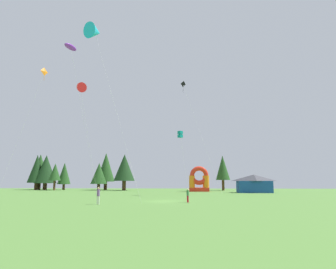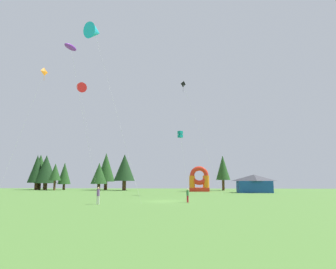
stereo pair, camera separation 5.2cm
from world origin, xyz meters
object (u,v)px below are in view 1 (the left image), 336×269
Objects in this scene: kite_cyan_delta at (95,32)px; inflatable_blue_arch at (199,182)px; kite_black_diamond at (184,86)px; kite_orange_diamond at (44,73)px; kite_teal_box at (180,134)px; festival_tent at (254,184)px; person_far_side at (98,194)px; person_midfield at (188,194)px; kite_red_delta at (81,88)px; kite_purple_parafoil at (71,47)px.

inflatable_blue_arch is (15.63, 34.10, -20.68)m from kite_cyan_delta.
kite_orange_diamond is at bearing -141.00° from kite_black_diamond.
kite_black_diamond is 21.21m from kite_cyan_delta.
festival_tent is at bearing 37.91° from kite_teal_box.
person_far_side is 10.27m from person_midfield.
kite_red_delta is 31.62m from person_far_side.
inflatable_blue_arch reaches higher than person_midfield.
kite_purple_parafoil is 23.53m from kite_teal_box.
kite_orange_diamond is at bearing -143.09° from festival_tent.
festival_tent is (34.67, 9.99, -18.39)m from kite_red_delta.
kite_black_diamond is at bearing -101.54° from inflatable_blue_arch.
kite_cyan_delta reaches higher than festival_tent.
kite_cyan_delta reaches higher than kite_teal_box.
kite_cyan_delta is 13.21× the size of person_far_side.
kite_purple_parafoil is 2.17× the size of kite_teal_box.
kite_red_delta is at bearing 91.27° from kite_orange_diamond.
kite_teal_box is 21.23m from inflatable_blue_arch.
inflatable_blue_arch is 13.28m from festival_tent.
kite_red_delta is at bearing -144.01° from inflatable_blue_arch.
kite_orange_diamond is 9.95× the size of person_far_side.
inflatable_blue_arch is at bearing 35.99° from kite_red_delta.
kite_cyan_delta is 4.13× the size of inflatable_blue_arch.
kite_purple_parafoil is at bearing -151.53° from kite_black_diamond.
festival_tent reaches higher than person_midfield.
person_midfield is (12.57, -2.25, -21.87)m from kite_cyan_delta.
kite_cyan_delta reaches higher than kite_black_diamond.
kite_orange_diamond is 0.75× the size of kite_cyan_delta.
kite_black_diamond is at bearing -40.99° from person_midfield.
kite_purple_parafoil reaches higher than kite_cyan_delta.
kite_cyan_delta is 25.33m from person_midfield.
kite_cyan_delta is (6.19, -7.22, -1.22)m from kite_purple_parafoil.
kite_orange_diamond is at bearing -143.93° from kite_teal_box.
kite_cyan_delta reaches higher than person_far_side.
kite_red_delta is at bearing 99.05° from kite_purple_parafoil.
kite_orange_diamond is 11.31× the size of person_midfield.
kite_cyan_delta is 22.54m from kite_teal_box.
person_midfield is 32.68m from festival_tent.
person_midfield is at bearing -43.60° from kite_red_delta.
kite_red_delta is at bearing -163.93° from festival_tent.
kite_cyan_delta is 3.48× the size of festival_tent.
kite_purple_parafoil is at bearing -149.02° from festival_tent.
person_midfield is (1.06, -17.36, -9.75)m from kite_teal_box.
kite_purple_parafoil reaches higher than kite_teal_box.
kite_red_delta is at bearing -71.05° from person_far_side.
kite_teal_box is (11.52, 15.11, -12.12)m from kite_cyan_delta.
kite_orange_diamond is 45.67m from festival_tent.
kite_red_delta is 1.01× the size of kite_black_diamond.
inflatable_blue_arch is at bearing 65.37° from kite_cyan_delta.
kite_purple_parafoil is (1.57, -9.89, 3.76)m from kite_red_delta.
kite_black_diamond is at bearing 54.68° from kite_cyan_delta.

